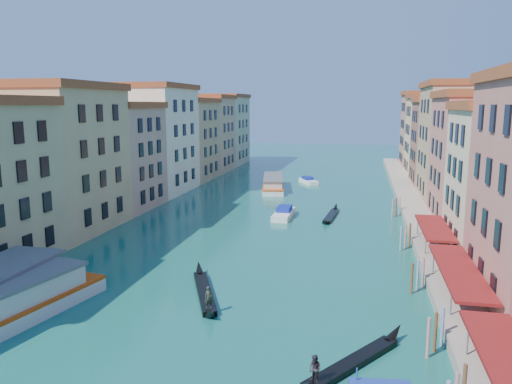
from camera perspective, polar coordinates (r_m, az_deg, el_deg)
left_bank_palazzos at (r=94.13m, az=-12.96°, el=5.23°), size 12.80×128.40×21.00m
right_bank_palazzos at (r=87.23m, az=22.88°, el=4.37°), size 12.80×128.40×21.00m
quay at (r=87.37m, az=17.31°, el=-1.42°), size 4.00×140.00×1.00m
restaurant_awnings at (r=46.40m, az=22.29°, el=-8.47°), size 3.20×44.55×3.12m
mooring_poles_right at (r=51.93m, az=17.66°, el=-8.20°), size 1.44×54.24×3.20m
vaporetto_far at (r=102.13m, az=1.97°, el=1.02°), size 6.99×18.12×2.63m
gondola_fore at (r=46.38m, az=-5.93°, el=-11.10°), size 6.09×12.40×2.61m
gondola_right at (r=35.12m, az=10.75°, el=-18.45°), size 7.64×10.54×2.43m
gondola_far at (r=77.59m, az=8.59°, el=-2.58°), size 1.99×12.25×1.73m
motorboat_mid at (r=76.69m, az=3.20°, el=-2.42°), size 2.61×7.87×1.62m
motorboat_far at (r=110.22m, az=6.00°, el=1.30°), size 5.02×7.02×1.41m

